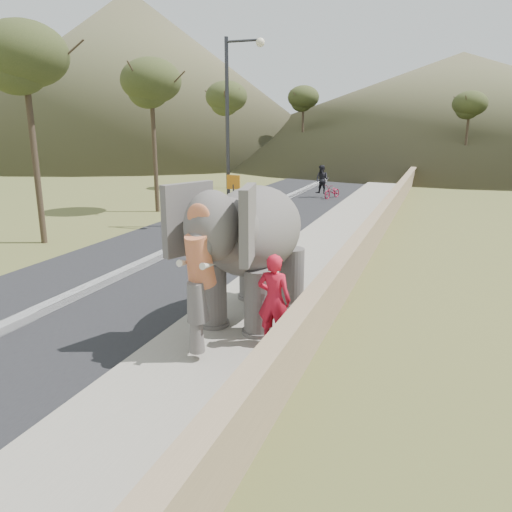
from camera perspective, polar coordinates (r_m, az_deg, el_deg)
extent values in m
plane|color=olive|center=(10.13, -4.72, -11.72)|extent=(160.00, 160.00, 0.00)
cube|color=black|center=(20.74, -5.54, 2.26)|extent=(7.00, 120.00, 0.03)
cube|color=black|center=(20.72, -5.54, 2.51)|extent=(0.35, 120.00, 0.22)
cube|color=#9E9687|center=(19.11, 8.08, 1.27)|extent=(3.00, 120.00, 0.15)
cube|color=tan|center=(18.74, 13.06, 2.25)|extent=(0.30, 120.00, 1.10)
cylinder|color=#2F2F34|center=(22.24, -3.26, 13.52)|extent=(0.16, 0.16, 8.00)
cylinder|color=#2F2F34|center=(22.16, -1.36, 23.38)|extent=(1.60, 0.10, 0.10)
sphere|color=#FFF2CC|center=(21.90, 0.50, 23.23)|extent=(0.36, 0.36, 0.36)
cylinder|color=#2D2D33|center=(21.77, -2.57, 5.56)|extent=(0.08, 0.08, 2.00)
cube|color=orange|center=(21.62, -2.60, 8.44)|extent=(0.60, 0.05, 0.60)
cone|color=brown|center=(76.09, -13.83, 19.38)|extent=(60.00, 60.00, 22.00)
cone|color=brown|center=(78.21, 22.13, 15.67)|extent=(80.00, 80.00, 14.00)
imported|color=red|center=(10.07, 2.07, -5.01)|extent=(0.69, 0.46, 1.90)
imported|color=maroon|center=(31.65, 8.70, 7.29)|extent=(1.08, 1.73, 0.86)
imported|color=black|center=(31.71, 7.55, 8.65)|extent=(1.05, 0.93, 1.79)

